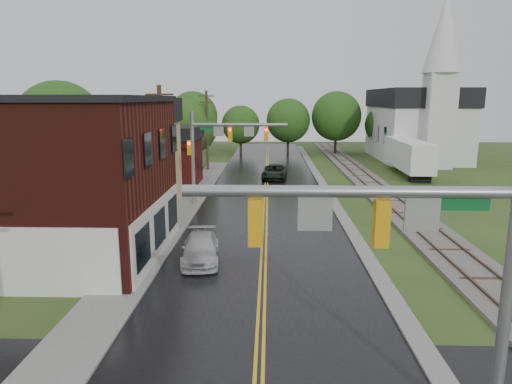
{
  "coord_description": "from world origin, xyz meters",
  "views": [
    {
      "loc": [
        0.28,
        -7.64,
        8.17
      ],
      "look_at": [
        -0.39,
        14.99,
        3.5
      ],
      "focal_mm": 32.0,
      "sensor_mm": 36.0,
      "label": 1
    }
  ],
  "objects_px": {
    "traffic_signal_far": "(220,141)",
    "suv_dark": "(274,172)",
    "tree_left_b": "(62,127)",
    "tree_left_e": "(192,127)",
    "semi_trailer": "(408,154)",
    "pickup_white": "(201,249)",
    "tree_left_c": "(135,134)",
    "utility_pole_c": "(207,129)",
    "brick_building": "(20,178)",
    "church": "(419,116)",
    "utility_pole_b": "(162,152)",
    "traffic_signal_near": "(414,247)"
  },
  "relations": [
    {
      "from": "brick_building",
      "to": "pickup_white",
      "type": "distance_m",
      "value": 9.94
    },
    {
      "from": "utility_pole_c",
      "to": "suv_dark",
      "type": "height_order",
      "value": "utility_pole_c"
    },
    {
      "from": "tree_left_b",
      "to": "tree_left_e",
      "type": "height_order",
      "value": "tree_left_b"
    },
    {
      "from": "utility_pole_c",
      "to": "tree_left_e",
      "type": "xyz_separation_m",
      "value": [
        -2.05,
        1.9,
        0.09
      ]
    },
    {
      "from": "traffic_signal_far",
      "to": "pickup_white",
      "type": "xyz_separation_m",
      "value": [
        0.27,
        -12.61,
        -4.33
      ]
    },
    {
      "from": "utility_pole_c",
      "to": "semi_trailer",
      "type": "height_order",
      "value": "utility_pole_c"
    },
    {
      "from": "pickup_white",
      "to": "utility_pole_b",
      "type": "bearing_deg",
      "value": 109.02
    },
    {
      "from": "suv_dark",
      "to": "church",
      "type": "bearing_deg",
      "value": 42.35
    },
    {
      "from": "tree_left_e",
      "to": "tree_left_b",
      "type": "bearing_deg",
      "value": -122.74
    },
    {
      "from": "church",
      "to": "semi_trailer",
      "type": "height_order",
      "value": "church"
    },
    {
      "from": "traffic_signal_far",
      "to": "utility_pole_c",
      "type": "xyz_separation_m",
      "value": [
        -3.33,
        17.0,
        -0.25
      ]
    },
    {
      "from": "tree_left_b",
      "to": "semi_trailer",
      "type": "height_order",
      "value": "tree_left_b"
    },
    {
      "from": "traffic_signal_near",
      "to": "semi_trailer",
      "type": "relative_size",
      "value": 0.62
    },
    {
      "from": "brick_building",
      "to": "traffic_signal_near",
      "type": "bearing_deg",
      "value": -39.17
    },
    {
      "from": "traffic_signal_near",
      "to": "pickup_white",
      "type": "relative_size",
      "value": 1.65
    },
    {
      "from": "suv_dark",
      "to": "traffic_signal_near",
      "type": "bearing_deg",
      "value": -81.75
    },
    {
      "from": "church",
      "to": "traffic_signal_near",
      "type": "bearing_deg",
      "value": -107.72
    },
    {
      "from": "tree_left_b",
      "to": "pickup_white",
      "type": "relative_size",
      "value": 2.17
    },
    {
      "from": "tree_left_e",
      "to": "utility_pole_c",
      "type": "bearing_deg",
      "value": -42.84
    },
    {
      "from": "tree_left_c",
      "to": "tree_left_e",
      "type": "distance_m",
      "value": 7.82
    },
    {
      "from": "traffic_signal_near",
      "to": "utility_pole_c",
      "type": "height_order",
      "value": "utility_pole_c"
    },
    {
      "from": "brick_building",
      "to": "traffic_signal_far",
      "type": "bearing_deg",
      "value": 53.08
    },
    {
      "from": "church",
      "to": "suv_dark",
      "type": "distance_m",
      "value": 24.99
    },
    {
      "from": "traffic_signal_far",
      "to": "suv_dark",
      "type": "xyz_separation_m",
      "value": [
        4.27,
        11.59,
        -4.25
      ]
    },
    {
      "from": "brick_building",
      "to": "utility_pole_b",
      "type": "relative_size",
      "value": 1.59
    },
    {
      "from": "traffic_signal_far",
      "to": "utility_pole_c",
      "type": "height_order",
      "value": "utility_pole_c"
    },
    {
      "from": "tree_left_c",
      "to": "suv_dark",
      "type": "height_order",
      "value": "tree_left_c"
    },
    {
      "from": "church",
      "to": "utility_pole_b",
      "type": "bearing_deg",
      "value": -130.18
    },
    {
      "from": "tree_left_b",
      "to": "suv_dark",
      "type": "bearing_deg",
      "value": 19.74
    },
    {
      "from": "suv_dark",
      "to": "utility_pole_b",
      "type": "bearing_deg",
      "value": -110.54
    },
    {
      "from": "traffic_signal_far",
      "to": "utility_pole_b",
      "type": "distance_m",
      "value": 6.01
    },
    {
      "from": "tree_left_e",
      "to": "semi_trailer",
      "type": "distance_m",
      "value": 24.57
    },
    {
      "from": "traffic_signal_far",
      "to": "pickup_white",
      "type": "bearing_deg",
      "value": -88.78
    },
    {
      "from": "tree_left_b",
      "to": "tree_left_c",
      "type": "height_order",
      "value": "tree_left_b"
    },
    {
      "from": "church",
      "to": "semi_trailer",
      "type": "bearing_deg",
      "value": -111.65
    },
    {
      "from": "utility_pole_b",
      "to": "tree_left_b",
      "type": "bearing_deg",
      "value": 138.14
    },
    {
      "from": "brick_building",
      "to": "suv_dark",
      "type": "height_order",
      "value": "brick_building"
    },
    {
      "from": "church",
      "to": "tree_left_e",
      "type": "height_order",
      "value": "church"
    },
    {
      "from": "traffic_signal_far",
      "to": "suv_dark",
      "type": "distance_m",
      "value": 13.06
    },
    {
      "from": "traffic_signal_near",
      "to": "brick_building",
      "type": "bearing_deg",
      "value": 140.83
    },
    {
      "from": "tree_left_e",
      "to": "suv_dark",
      "type": "relative_size",
      "value": 1.58
    },
    {
      "from": "tree_left_c",
      "to": "pickup_white",
      "type": "distance_m",
      "value": 27.91
    },
    {
      "from": "semi_trailer",
      "to": "tree_left_b",
      "type": "bearing_deg",
      "value": -163.48
    },
    {
      "from": "utility_pole_c",
      "to": "tree_left_c",
      "type": "bearing_deg",
      "value": -149.8
    },
    {
      "from": "tree_left_c",
      "to": "pickup_white",
      "type": "bearing_deg",
      "value": -67.34
    },
    {
      "from": "suv_dark",
      "to": "semi_trailer",
      "type": "relative_size",
      "value": 0.44
    },
    {
      "from": "traffic_signal_far",
      "to": "tree_left_c",
      "type": "height_order",
      "value": "tree_left_c"
    },
    {
      "from": "church",
      "to": "tree_left_c",
      "type": "xyz_separation_m",
      "value": [
        -33.85,
        -13.84,
        -1.32
      ]
    },
    {
      "from": "suv_dark",
      "to": "semi_trailer",
      "type": "distance_m",
      "value": 14.84
    },
    {
      "from": "pickup_white",
      "to": "semi_trailer",
      "type": "distance_m",
      "value": 32.99
    }
  ]
}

